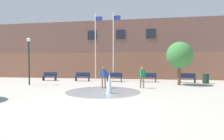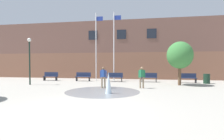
{
  "view_description": "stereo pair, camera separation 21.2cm",
  "coord_description": "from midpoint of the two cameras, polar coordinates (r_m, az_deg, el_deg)",
  "views": [
    {
      "loc": [
        2.28,
        -6.68,
        1.82
      ],
      "look_at": [
        -0.03,
        7.73,
        1.3
      ],
      "focal_mm": 28.0,
      "sensor_mm": 36.0,
      "label": 1
    },
    {
      "loc": [
        2.48,
        -6.64,
        1.82
      ],
      "look_at": [
        -0.03,
        7.73,
        1.3
      ],
      "focal_mm": 28.0,
      "sensor_mm": 36.0,
      "label": 2
    }
  ],
  "objects": [
    {
      "name": "park_bench_under_right_flagpole",
      "position": [
        17.85,
        11.46,
        -2.31
      ],
      "size": [
        1.6,
        0.44,
        0.91
      ],
      "color": "#28282D",
      "rests_on": "ground"
    },
    {
      "name": "flagpole_left",
      "position": [
        18.91,
        -5.66,
        8.21
      ],
      "size": [
        0.8,
        0.1,
        7.23
      ],
      "color": "silver",
      "rests_on": "ground"
    },
    {
      "name": "lamp_post_left_lane",
      "position": [
        16.67,
        -25.84,
        4.61
      ],
      "size": [
        0.32,
        0.32,
        4.04
      ],
      "color": "#192D23",
      "rests_on": "ground"
    },
    {
      "name": "ground_plane",
      "position": [
        7.3,
        -10.49,
        -12.43
      ],
      "size": [
        100.0,
        100.0,
        0.0
      ],
      "primitive_type": "plane",
      "color": "#9E998E"
    },
    {
      "name": "park_bench_far_left",
      "position": [
        20.14,
        -19.94,
        -1.9
      ],
      "size": [
        1.6,
        0.44,
        0.91
      ],
      "color": "#28282D",
      "rests_on": "ground"
    },
    {
      "name": "splash_fountain",
      "position": [
        11.11,
        -2.38,
        -5.56
      ],
      "size": [
        4.89,
        4.89,
        1.31
      ],
      "color": "gray",
      "rests_on": "ground"
    },
    {
      "name": "park_bench_under_left_flagpole",
      "position": [
        18.67,
        -9.91,
        -2.11
      ],
      "size": [
        1.6,
        0.44,
        0.91
      ],
      "color": "#28282D",
      "rests_on": "ground"
    },
    {
      "name": "library_building",
      "position": [
        23.91,
        3.38,
        6.13
      ],
      "size": [
        36.0,
        6.05,
        7.06
      ],
      "color": "brown",
      "rests_on": "ground"
    },
    {
      "name": "park_bench_near_trashcan",
      "position": [
        18.16,
        22.96,
        -2.35
      ],
      "size": [
        1.6,
        0.44,
        0.91
      ],
      "color": "#28282D",
      "rests_on": "ground"
    },
    {
      "name": "street_tree_near_building",
      "position": [
        15.88,
        20.8,
        4.49
      ],
      "size": [
        2.15,
        2.15,
        3.69
      ],
      "color": "brown",
      "rests_on": "ground"
    },
    {
      "name": "flagpole_right",
      "position": [
        18.52,
        0.2,
        8.38
      ],
      "size": [
        0.8,
        0.1,
        7.25
      ],
      "color": "silver",
      "rests_on": "ground"
    },
    {
      "name": "adult_in_red",
      "position": [
        13.14,
        9.33,
        -1.85
      ],
      "size": [
        0.5,
        0.36,
        1.59
      ],
      "rotation": [
        0.0,
        0.0,
        -2.52
      ],
      "color": "#89755B",
      "rests_on": "ground"
    },
    {
      "name": "park_bench_center",
      "position": [
        17.77,
        0.48,
        -2.28
      ],
      "size": [
        1.6,
        0.44,
        0.91
      ],
      "color": "#28282D",
      "rests_on": "ground"
    },
    {
      "name": "teen_by_trashcan",
      "position": [
        13.0,
        -3.22,
        -1.87
      ],
      "size": [
        0.5,
        0.37,
        1.59
      ],
      "rotation": [
        0.0,
        0.0,
        1.4
      ],
      "color": "#89755B",
      "rests_on": "ground"
    },
    {
      "name": "trash_can",
      "position": [
        18.25,
        27.97,
        -2.5
      ],
      "size": [
        0.56,
        0.56,
        0.9
      ],
      "primitive_type": "cylinder",
      "color": "#193323",
      "rests_on": "ground"
    }
  ]
}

